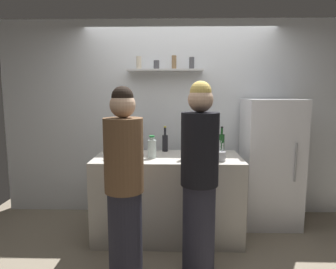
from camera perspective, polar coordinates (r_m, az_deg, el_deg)
name	(u,v)px	position (r m, az deg, el deg)	size (l,w,h in m)	color
ground_plane	(180,257)	(3.33, 2.31, -21.93)	(5.28, 5.28, 0.00)	gray
back_wall_assembly	(179,118)	(4.15, 2.16, 3.07)	(4.80, 0.32, 2.60)	white
refrigerator	(270,162)	(4.01, 18.66, -4.99)	(0.67, 0.64, 1.57)	white
counter	(168,196)	(3.56, 0.00, -11.53)	(1.64, 0.76, 0.94)	#B7B2A8
baking_pan	(122,156)	(3.38, -8.70, -4.01)	(0.34, 0.24, 0.05)	gray
utensil_holder	(220,156)	(3.25, 9.73, -4.03)	(0.12, 0.12, 0.22)	#B2B2B7
wine_bottle_green_glass	(222,142)	(3.71, 10.02, -1.47)	(0.07, 0.07, 0.31)	#19471E
wine_bottle_amber_glass	(185,149)	(3.27, 3.30, -2.66)	(0.08, 0.08, 0.30)	#472814
wine_bottle_dark_glass	(165,142)	(3.71, -0.56, -1.46)	(0.07, 0.07, 0.31)	black
wine_bottle_pale_glass	(206,151)	(3.12, 7.12, -3.03)	(0.08, 0.08, 0.35)	#B2BFB2
water_bottle_plastic	(152,148)	(3.34, -3.02, -2.58)	(0.09, 0.09, 0.25)	silver
person_blonde	(199,179)	(2.79, 5.91, -8.36)	(0.34, 0.34, 1.76)	#262633
person_brown_jacket	(124,186)	(2.70, -8.20, -9.57)	(0.34, 0.34, 1.71)	#262633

